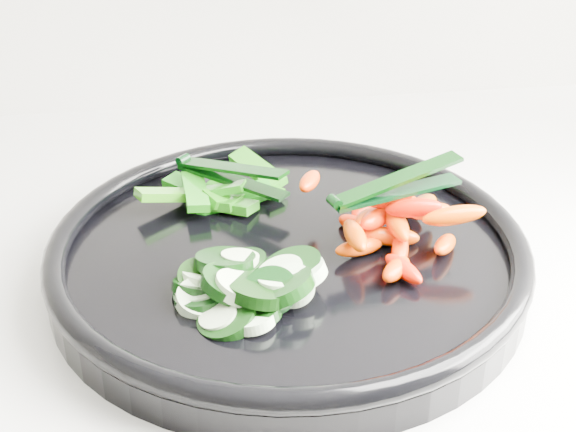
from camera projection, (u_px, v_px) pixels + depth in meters
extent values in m
cylinder|color=black|center=(288.00, 263.00, 0.63)|extent=(0.39, 0.39, 0.02)
torus|color=black|center=(288.00, 243.00, 0.62)|extent=(0.39, 0.39, 0.02)
cylinder|color=black|center=(227.00, 318.00, 0.54)|extent=(0.06, 0.06, 0.03)
cylinder|color=beige|center=(219.00, 317.00, 0.54)|extent=(0.04, 0.04, 0.02)
cylinder|color=black|center=(198.00, 288.00, 0.57)|extent=(0.05, 0.05, 0.03)
cylinder|color=#B4CEA5|center=(205.00, 282.00, 0.58)|extent=(0.05, 0.05, 0.03)
cylinder|color=black|center=(207.00, 283.00, 0.58)|extent=(0.06, 0.06, 0.03)
cylinder|color=#D9F5C4|center=(200.00, 300.00, 0.56)|extent=(0.04, 0.04, 0.02)
cylinder|color=black|center=(254.00, 313.00, 0.55)|extent=(0.05, 0.05, 0.02)
cylinder|color=#DEF7C5|center=(253.00, 320.00, 0.54)|extent=(0.03, 0.03, 0.02)
cylinder|color=black|center=(238.00, 268.00, 0.60)|extent=(0.05, 0.05, 0.02)
cylinder|color=beige|center=(226.00, 272.00, 0.59)|extent=(0.04, 0.04, 0.02)
cylinder|color=black|center=(202.00, 297.00, 0.56)|extent=(0.05, 0.05, 0.01)
cylinder|color=beige|center=(200.00, 292.00, 0.57)|extent=(0.05, 0.05, 0.01)
cylinder|color=black|center=(209.00, 292.00, 0.57)|extent=(0.06, 0.06, 0.02)
cylinder|color=beige|center=(220.00, 300.00, 0.56)|extent=(0.04, 0.04, 0.01)
cylinder|color=black|center=(208.00, 287.00, 0.57)|extent=(0.04, 0.04, 0.02)
cylinder|color=#DEF1C0|center=(209.00, 288.00, 0.57)|extent=(0.04, 0.04, 0.02)
cylinder|color=black|center=(281.00, 287.00, 0.56)|extent=(0.07, 0.07, 0.03)
cylinder|color=#D4F3C2|center=(302.00, 274.00, 0.57)|extent=(0.05, 0.05, 0.03)
cylinder|color=black|center=(226.00, 261.00, 0.59)|extent=(0.06, 0.06, 0.02)
cylinder|color=beige|center=(240.00, 259.00, 0.59)|extent=(0.04, 0.04, 0.01)
cylinder|color=black|center=(230.00, 285.00, 0.56)|extent=(0.05, 0.06, 0.03)
cylinder|color=beige|center=(239.00, 289.00, 0.56)|extent=(0.04, 0.04, 0.03)
cylinder|color=black|center=(270.00, 291.00, 0.55)|extent=(0.05, 0.04, 0.03)
cylinder|color=beige|center=(292.00, 286.00, 0.56)|extent=(0.04, 0.04, 0.03)
cylinder|color=black|center=(292.00, 269.00, 0.58)|extent=(0.05, 0.05, 0.02)
cylinder|color=#DEF4C3|center=(281.00, 273.00, 0.57)|extent=(0.04, 0.04, 0.02)
cylinder|color=black|center=(261.00, 290.00, 0.55)|extent=(0.07, 0.07, 0.02)
cylinder|color=beige|center=(278.00, 284.00, 0.56)|extent=(0.03, 0.04, 0.01)
ellipsoid|color=red|center=(400.00, 249.00, 0.61)|extent=(0.03, 0.04, 0.02)
ellipsoid|color=#F13A00|center=(359.00, 248.00, 0.61)|extent=(0.04, 0.03, 0.02)
ellipsoid|color=#EF2900|center=(403.00, 269.00, 0.59)|extent=(0.03, 0.04, 0.02)
ellipsoid|color=red|center=(355.00, 224.00, 0.65)|extent=(0.03, 0.04, 0.02)
ellipsoid|color=#FF5600|center=(445.00, 244.00, 0.62)|extent=(0.03, 0.04, 0.02)
ellipsoid|color=#F96000|center=(367.00, 233.00, 0.63)|extent=(0.04, 0.04, 0.02)
ellipsoid|color=#F04700|center=(396.00, 269.00, 0.59)|extent=(0.04, 0.04, 0.02)
ellipsoid|color=#FF4C00|center=(391.00, 236.00, 0.63)|extent=(0.05, 0.02, 0.02)
ellipsoid|color=#F75900|center=(403.00, 201.00, 0.68)|extent=(0.04, 0.05, 0.03)
ellipsoid|color=#F41D00|center=(365.00, 205.00, 0.67)|extent=(0.04, 0.05, 0.02)
ellipsoid|color=#FF5F00|center=(355.00, 235.00, 0.60)|extent=(0.02, 0.05, 0.02)
ellipsoid|color=#FF6500|center=(423.00, 205.00, 0.64)|extent=(0.04, 0.05, 0.03)
ellipsoid|color=#DB4000|center=(367.00, 218.00, 0.63)|extent=(0.04, 0.04, 0.02)
ellipsoid|color=#E95C00|center=(396.00, 221.00, 0.62)|extent=(0.02, 0.05, 0.02)
ellipsoid|color=#FF0D00|center=(377.00, 218.00, 0.63)|extent=(0.04, 0.05, 0.02)
ellipsoid|color=#F85E00|center=(430.00, 211.00, 0.63)|extent=(0.04, 0.03, 0.02)
ellipsoid|color=red|center=(413.00, 208.00, 0.61)|extent=(0.05, 0.03, 0.02)
ellipsoid|color=#FF4E00|center=(310.00, 181.00, 0.65)|extent=(0.03, 0.04, 0.02)
ellipsoid|color=#EA3000|center=(393.00, 197.00, 0.63)|extent=(0.04, 0.03, 0.02)
ellipsoid|color=#F05B00|center=(454.00, 215.00, 0.60)|extent=(0.05, 0.02, 0.02)
cube|color=#116309|center=(235.00, 197.00, 0.69)|extent=(0.05, 0.06, 0.02)
cube|color=#20730B|center=(236.00, 197.00, 0.69)|extent=(0.06, 0.05, 0.03)
cube|color=#126609|center=(262.00, 189.00, 0.71)|extent=(0.04, 0.05, 0.02)
cube|color=#18720A|center=(227.00, 204.00, 0.68)|extent=(0.05, 0.05, 0.02)
cube|color=#09680A|center=(234.00, 200.00, 0.69)|extent=(0.07, 0.04, 0.02)
cube|color=#0A700C|center=(190.00, 187.00, 0.71)|extent=(0.05, 0.05, 0.01)
cube|color=#14700A|center=(211.00, 190.00, 0.70)|extent=(0.03, 0.06, 0.02)
cube|color=#25700A|center=(217.00, 190.00, 0.68)|extent=(0.05, 0.03, 0.02)
cube|color=#22690A|center=(166.00, 195.00, 0.68)|extent=(0.05, 0.04, 0.02)
cube|color=#0C710A|center=(195.00, 191.00, 0.68)|extent=(0.02, 0.06, 0.01)
cube|color=#146209|center=(258.00, 169.00, 0.72)|extent=(0.05, 0.06, 0.02)
cylinder|color=black|center=(334.00, 202.00, 0.59)|extent=(0.01, 0.01, 0.01)
cube|color=black|center=(397.00, 192.00, 0.62)|extent=(0.11, 0.05, 0.00)
cube|color=black|center=(398.00, 179.00, 0.61)|extent=(0.11, 0.05, 0.02)
cylinder|color=black|center=(183.00, 160.00, 0.71)|extent=(0.01, 0.01, 0.01)
cube|color=black|center=(232.00, 180.00, 0.69)|extent=(0.09, 0.09, 0.00)
cube|color=black|center=(232.00, 168.00, 0.68)|extent=(0.09, 0.09, 0.02)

